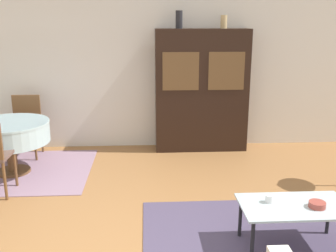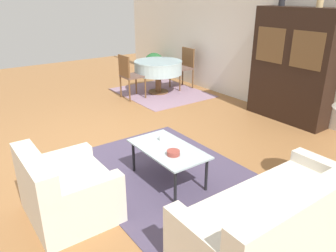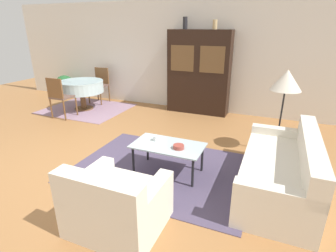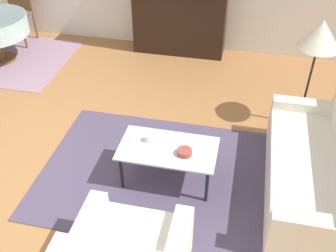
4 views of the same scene
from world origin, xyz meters
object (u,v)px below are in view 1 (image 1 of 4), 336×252
display_cabinet (201,91)px  dining_table (9,133)px  vase_tall (179,20)px  vase_short (224,22)px  dining_chair_far (26,121)px  bowl (317,205)px  cup (269,199)px  coffee_table (295,209)px

display_cabinet → dining_table: 3.03m
vase_tall → vase_short: (0.71, 0.00, -0.03)m
dining_chair_far → bowl: size_ratio=6.22×
display_cabinet → dining_table: bearing=-161.6°
bowl → vase_tall: bearing=108.4°
bowl → vase_short: 3.54m
bowl → vase_short: bearing=96.0°
dining_chair_far → vase_tall: size_ratio=3.50×
dining_table → cup: (3.10, -2.05, -0.11)m
vase_short → cup: bearing=-91.7°
dining_chair_far → vase_short: 3.54m
coffee_table → dining_table: size_ratio=0.93×
coffee_table → vase_tall: vase_tall is taller
display_cabinet → bowl: bearing=-78.1°
display_cabinet → dining_table: (-2.85, -0.95, -0.40)m
display_cabinet → vase_tall: (-0.38, 0.00, 1.14)m
dining_table → coffee_table: bearing=-32.6°
dining_chair_far → bowl: bearing=139.9°
bowl → vase_tall: 3.69m
dining_chair_far → bowl: dining_chair_far is taller
cup → bowl: cup is taller
display_cabinet → bowl: display_cabinet is taller
vase_tall → display_cabinet: bearing=-0.1°
display_cabinet → dining_chair_far: (-2.85, -0.17, -0.44)m
bowl → vase_short: (-0.33, 3.13, 1.62)m
dining_table → bowl: 4.14m
cup → display_cabinet: bearing=94.7°
dining_chair_far → cup: (3.10, -2.83, -0.07)m
vase_tall → bowl: bearing=-71.6°
cup → dining_table: bearing=146.4°
dining_chair_far → display_cabinet: bearing=-176.5°
vase_tall → vase_short: vase_tall is taller
cup → vase_tall: 3.48m
vase_short → dining_chair_far: bearing=-176.8°
cup → bowl: bearing=-17.2°
dining_table → vase_tall: size_ratio=4.03×
vase_tall → dining_chair_far: bearing=-175.9°
dining_table → bowl: bearing=-31.9°
dining_chair_far → bowl: (3.51, -2.96, -0.08)m
display_cabinet → coffee_table: bearing=-81.2°
cup → bowl: 0.43m
dining_table → bowl: size_ratio=7.17×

